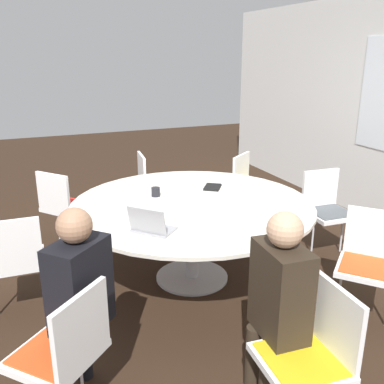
{
  "coord_description": "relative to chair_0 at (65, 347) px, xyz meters",
  "views": [
    {
      "loc": [
        3.3,
        -1.37,
        2.01
      ],
      "look_at": [
        0.0,
        0.0,
        0.85
      ],
      "focal_mm": 40.0,
      "sensor_mm": 36.0,
      "label": 1
    }
  ],
  "objects": [
    {
      "name": "ground_plane",
      "position": [
        -1.27,
        1.27,
        -0.52
      ],
      "size": [
        16.0,
        16.0,
        0.0
      ],
      "primitive_type": "plane",
      "color": "black"
    },
    {
      "name": "conference_table",
      "position": [
        -1.27,
        1.27,
        0.15
      ],
      "size": [
        2.15,
        2.15,
        0.75
      ],
      "color": "#B7B7BC",
      "rests_on": "ground_plane"
    },
    {
      "name": "chair_0",
      "position": [
        0.0,
        0.0,
        0.0
      ],
      "size": [
        0.61,
        0.61,
        0.87
      ],
      "rotation": [
        0.0,
        0.0,
        8.6
      ],
      "color": "white",
      "rests_on": "ground_plane"
    },
    {
      "name": "chair_1",
      "position": [
        0.52,
        1.21,
        0.0
      ],
      "size": [
        0.47,
        0.45,
        0.87
      ],
      "rotation": [
        0.0,
        0.0,
        9.36
      ],
      "color": "white",
      "rests_on": "ground_plane"
    },
    {
      "name": "chair_2",
      "position": [
        -0.19,
        2.3,
        0.0
      ],
      "size": [
        0.61,
        0.61,
        0.87
      ],
      "rotation": [
        0.0,
        0.0,
        10.14
      ],
      "color": "white",
      "rests_on": "ground_plane"
    },
    {
      "name": "chair_3",
      "position": [
        -1.26,
        2.76,
        0.0
      ],
      "size": [
        0.44,
        0.46,
        0.87
      ],
      "rotation": [
        0.0,
        0.0,
        10.94
      ],
      "color": "white",
      "rests_on": "ground_plane"
    },
    {
      "name": "chair_4",
      "position": [
        -2.22,
        2.42,
        0.0
      ],
      "size": [
        0.6,
        0.6,
        0.87
      ],
      "rotation": [
        0.0,
        0.0,
        11.64
      ],
      "color": "white",
      "rests_on": "ground_plane"
    },
    {
      "name": "chair_5",
      "position": [
        -2.76,
        1.36,
        0.0
      ],
      "size": [
        0.48,
        0.47,
        0.87
      ],
      "rotation": [
        0.0,
        0.0,
        12.45
      ],
      "color": "white",
      "rests_on": "ground_plane"
    },
    {
      "name": "chair_6",
      "position": [
        -2.39,
        0.27,
        0.0
      ],
      "size": [
        0.61,
        0.6,
        0.87
      ],
      "rotation": [
        0.0,
        0.0,
        13.25
      ],
      "color": "white",
      "rests_on": "ground_plane"
    },
    {
      "name": "chair_7",
      "position": [
        -1.25,
        -0.23,
        0.0
      ],
      "size": [
        0.43,
        0.45,
        0.87
      ],
      "rotation": [
        0.0,
        0.0,
        14.11
      ],
      "color": "white",
      "rests_on": "ground_plane"
    },
    {
      "name": "person_0",
      "position": [
        -0.22,
        0.12,
        0.19
      ],
      "size": [
        0.41,
        0.41,
        1.22
      ],
      "rotation": [
        0.0,
        0.0,
        8.6
      ],
      "color": "black",
      "rests_on": "ground_plane"
    },
    {
      "name": "person_1",
      "position": [
        0.28,
        1.14,
        0.19
      ],
      "size": [
        0.37,
        0.28,
        1.22
      ],
      "rotation": [
        0.0,
        0.0,
        9.36
      ],
      "color": "#2D2319",
      "rests_on": "ground_plane"
    },
    {
      "name": "laptop",
      "position": [
        -0.77,
        0.73,
        0.28
      ],
      "size": [
        0.38,
        0.37,
        0.21
      ],
      "rotation": [
        0.0,
        0.0,
        3.89
      ],
      "color": "#99999E",
      "rests_on": "conference_table"
    },
    {
      "name": "spiral_notebook",
      "position": [
        -1.59,
        1.62,
        0.24
      ],
      "size": [
        0.26,
        0.24,
        0.02
      ],
      "color": "black",
      "rests_on": "conference_table"
    },
    {
      "name": "coffee_cup",
      "position": [
        -1.57,
        1.03,
        0.27
      ],
      "size": [
        0.08,
        0.08,
        0.08
      ],
      "color": "black",
      "rests_on": "conference_table"
    }
  ]
}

